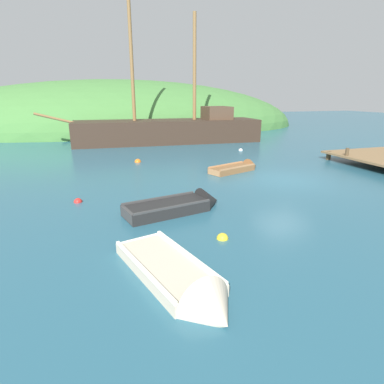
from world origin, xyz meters
The scene contains 10 objects.
ground_plane centered at (0.00, 0.00, 0.00)m, with size 120.00×120.00×0.00m, color #285B70.
shore_hill centered at (-5.04, 28.54, 0.00)m, with size 47.07×22.56×11.66m, color #477F3D.
sailing_ship centered at (-2.14, 14.36, 0.72)m, with size 18.57×4.63×12.18m.
rowboat_portside centered at (-6.04, -2.64, 0.13)m, with size 3.76×1.91×1.13m.
rowboat_outer_left centered at (-1.30, 2.47, 0.10)m, with size 3.38×2.02×0.92m.
rowboat_far centered at (-7.34, -7.25, 0.08)m, with size 2.17×4.00×1.20m.
buoy_yellow centered at (-5.56, -5.27, 0.00)m, with size 0.34×0.34×0.34m, color yellow.
buoy_orange centered at (-6.19, 6.51, 0.00)m, with size 0.40×0.40×0.40m, color orange.
buoy_red centered at (-9.57, -0.52, 0.00)m, with size 0.32×0.32×0.32m, color red.
buoy_white centered at (1.82, 8.49, 0.00)m, with size 0.31×0.31×0.31m, color white.
Camera 1 is at (-8.97, -12.93, 3.93)m, focal length 29.74 mm.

